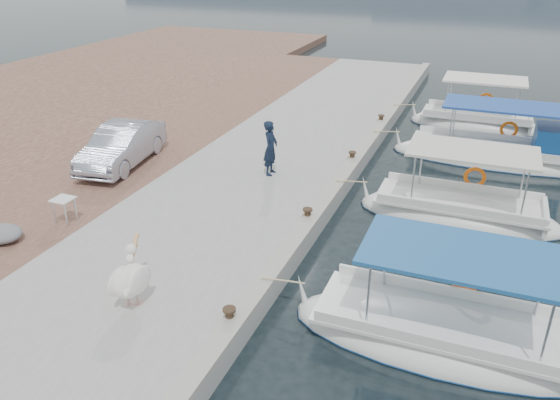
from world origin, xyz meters
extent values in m
plane|color=black|center=(0.00, 0.00, 0.00)|extent=(400.00, 400.00, 0.00)
cube|color=gray|center=(-3.00, 5.00, 0.25)|extent=(6.00, 40.00, 0.50)
cube|color=gray|center=(-0.22, 5.00, 0.56)|extent=(0.44, 40.00, 0.12)
cube|color=brown|center=(-8.00, 5.00, 0.25)|extent=(4.00, 40.00, 0.50)
ellipsoid|color=silver|center=(3.79, -1.96, 0.05)|extent=(6.38, 2.29, 1.30)
ellipsoid|color=navy|center=(3.79, -1.96, 0.03)|extent=(6.42, 2.34, 0.22)
cube|color=silver|center=(3.79, -1.96, 0.55)|extent=(5.24, 1.97, 0.08)
cube|color=#1D5594|center=(3.95, -1.96, 2.19)|extent=(3.83, 2.11, 0.08)
cylinder|color=silver|center=(2.36, -2.82, 1.35)|extent=(0.05, 0.05, 1.60)
torus|color=orange|center=(4.09, -0.87, 1.00)|extent=(0.68, 0.12, 0.68)
ellipsoid|color=silver|center=(3.61, 4.15, 0.05)|extent=(6.02, 2.20, 1.30)
ellipsoid|color=navy|center=(3.61, 4.15, 0.03)|extent=(6.05, 2.24, 0.22)
cube|color=silver|center=(3.61, 4.15, 0.55)|extent=(4.93, 1.89, 0.08)
cube|color=beige|center=(3.76, 4.15, 2.19)|extent=(3.61, 2.02, 0.08)
cylinder|color=silver|center=(2.25, 3.32, 1.35)|extent=(0.05, 0.05, 1.60)
torus|color=orange|center=(3.91, 5.19, 1.00)|extent=(0.68, 0.12, 0.68)
ellipsoid|color=silver|center=(4.55, 9.65, 0.05)|extent=(7.89, 2.25, 1.30)
ellipsoid|color=navy|center=(4.55, 9.65, 0.03)|extent=(7.93, 2.29, 0.22)
cube|color=silver|center=(4.55, 9.65, 0.55)|extent=(6.47, 1.93, 0.08)
cube|color=#1F469C|center=(4.74, 9.65, 2.19)|extent=(4.74, 2.07, 0.08)
cylinder|color=silver|center=(2.77, 8.81, 1.35)|extent=(0.05, 0.05, 1.60)
torus|color=orange|center=(4.85, 10.72, 1.00)|extent=(0.68, 0.12, 0.68)
cube|color=navy|center=(6.32, 9.65, 1.10)|extent=(1.20, 1.57, 1.00)
ellipsoid|color=silver|center=(3.51, 14.01, 0.05)|extent=(5.81, 2.33, 1.30)
ellipsoid|color=navy|center=(3.51, 14.01, 0.03)|extent=(5.84, 2.38, 0.22)
cube|color=silver|center=(3.51, 14.01, 0.55)|extent=(4.76, 2.01, 0.08)
cube|color=white|center=(3.65, 14.01, 2.19)|extent=(3.49, 2.15, 0.08)
cylinder|color=silver|center=(2.20, 13.14, 1.35)|extent=(0.05, 0.05, 1.60)
torus|color=orange|center=(3.81, 15.12, 1.00)|extent=(0.68, 0.12, 0.68)
cylinder|color=black|center=(-0.35, -3.50, 0.65)|extent=(0.18, 0.18, 0.30)
cylinder|color=black|center=(-0.35, -3.50, 0.80)|extent=(0.28, 0.28, 0.05)
cylinder|color=black|center=(-0.35, 1.50, 0.65)|extent=(0.18, 0.18, 0.30)
cylinder|color=black|center=(-0.35, 1.50, 0.80)|extent=(0.28, 0.28, 0.05)
cylinder|color=black|center=(-0.35, 6.50, 0.65)|extent=(0.18, 0.18, 0.30)
cylinder|color=black|center=(-0.35, 6.50, 0.80)|extent=(0.28, 0.28, 0.05)
cylinder|color=black|center=(-0.35, 11.50, 0.65)|extent=(0.18, 0.18, 0.30)
cylinder|color=black|center=(-0.35, 11.50, 0.80)|extent=(0.28, 0.28, 0.05)
cylinder|color=tan|center=(-2.65, -3.78, 0.69)|extent=(0.06, 0.06, 0.38)
cylinder|color=tan|center=(-2.48, -3.70, 0.69)|extent=(0.06, 0.06, 0.38)
ellipsoid|color=white|center=(-2.56, -3.74, 1.12)|extent=(0.88, 1.05, 0.71)
cylinder|color=white|center=(-2.70, -3.44, 1.42)|extent=(0.28, 0.36, 0.38)
sphere|color=white|center=(-2.75, -3.34, 1.64)|extent=(0.23, 0.23, 0.23)
cone|color=#EAA566|center=(-2.90, -3.02, 1.53)|extent=(0.40, 0.68, 0.28)
imported|color=black|center=(-2.61, 4.25, 1.43)|extent=(0.48, 0.70, 1.86)
imported|color=#A1A7B8|center=(-7.81, 3.16, 1.20)|extent=(2.06, 4.42, 1.40)
ellipsoid|color=slate|center=(-7.45, -2.61, 0.70)|extent=(1.10, 0.90, 0.40)
cylinder|color=silver|center=(-6.81, -1.36, 0.85)|extent=(0.06, 0.06, 0.70)
cylinder|color=silver|center=(-6.41, -1.36, 0.85)|extent=(0.06, 0.06, 0.70)
cylinder|color=silver|center=(-6.81, -0.96, 0.85)|extent=(0.06, 0.06, 0.70)
cylinder|color=silver|center=(-6.41, -0.96, 0.85)|extent=(0.06, 0.06, 0.70)
cube|color=white|center=(-6.61, -1.16, 1.21)|extent=(0.55, 0.55, 0.03)
camera|label=1|loc=(3.97, -11.66, 7.62)|focal=35.00mm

